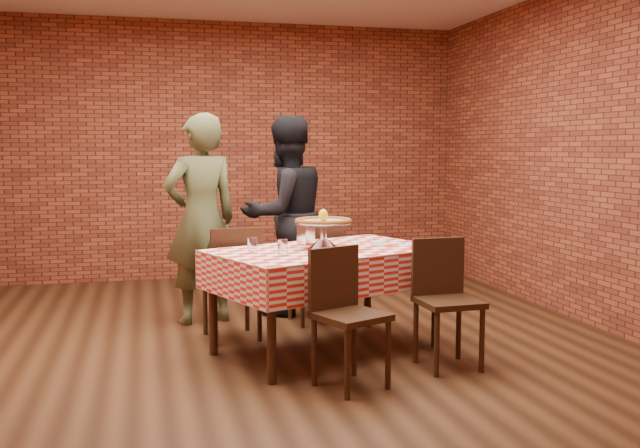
# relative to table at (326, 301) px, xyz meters

# --- Properties ---
(ground) EXTENTS (6.00, 6.00, 0.00)m
(ground) POSITION_rel_table_xyz_m (-0.40, 0.25, -0.38)
(ground) COLOR black
(ground) RESTS_ON ground
(back_wall) EXTENTS (5.50, 0.00, 5.50)m
(back_wall) POSITION_rel_table_xyz_m (-0.40, 3.25, 1.08)
(back_wall) COLOR maroon
(back_wall) RESTS_ON ground
(table) EXTENTS (1.83, 1.48, 0.75)m
(table) POSITION_rel_table_xyz_m (0.00, 0.00, 0.00)
(table) COLOR #351E10
(table) RESTS_ON ground
(tablecloth) EXTENTS (1.88, 1.52, 0.27)m
(tablecloth) POSITION_rel_table_xyz_m (0.00, -0.00, 0.25)
(tablecloth) COLOR red
(tablecloth) RESTS_ON table
(pizza_stand) EXTENTS (0.59, 0.59, 0.19)m
(pizza_stand) POSITION_rel_table_xyz_m (-0.02, 0.01, 0.48)
(pizza_stand) COLOR silver
(pizza_stand) RESTS_ON tablecloth
(pizza) EXTENTS (0.57, 0.57, 0.03)m
(pizza) POSITION_rel_table_xyz_m (-0.02, 0.01, 0.58)
(pizza) COLOR beige
(pizza) RESTS_ON pizza_stand
(lemon) EXTENTS (0.09, 0.09, 0.09)m
(lemon) POSITION_rel_table_xyz_m (-0.02, 0.01, 0.63)
(lemon) COLOR yellow
(lemon) RESTS_ON pizza
(water_glass_left) EXTENTS (0.09, 0.09, 0.11)m
(water_glass_left) POSITION_rel_table_xyz_m (-0.37, -0.24, 0.44)
(water_glass_left) COLOR white
(water_glass_left) RESTS_ON tablecloth
(water_glass_right) EXTENTS (0.09, 0.09, 0.11)m
(water_glass_right) POSITION_rel_table_xyz_m (-0.56, -0.11, 0.44)
(water_glass_right) COLOR white
(water_glass_right) RESTS_ON tablecloth
(side_plate) EXTENTS (0.23, 0.23, 0.01)m
(side_plate) POSITION_rel_table_xyz_m (0.44, 0.08, 0.39)
(side_plate) COLOR white
(side_plate) RESTS_ON tablecloth
(sweetener_packet_a) EXTENTS (0.06, 0.06, 0.00)m
(sweetener_packet_a) POSITION_rel_table_xyz_m (0.60, 0.08, 0.39)
(sweetener_packet_a) COLOR white
(sweetener_packet_a) RESTS_ON tablecloth
(sweetener_packet_b) EXTENTS (0.06, 0.05, 0.00)m
(sweetener_packet_b) POSITION_rel_table_xyz_m (0.67, 0.09, 0.39)
(sweetener_packet_b) COLOR white
(sweetener_packet_b) RESTS_ON tablecloth
(condiment_caddy) EXTENTS (0.14, 0.14, 0.15)m
(condiment_caddy) POSITION_rel_table_xyz_m (-0.09, 0.26, 0.46)
(condiment_caddy) COLOR silver
(condiment_caddy) RESTS_ON tablecloth
(chair_near_left) EXTENTS (0.51, 0.51, 0.86)m
(chair_near_left) POSITION_rel_table_xyz_m (-0.05, -0.81, 0.06)
(chair_near_left) COLOR #351E10
(chair_near_left) RESTS_ON ground
(chair_near_right) EXTENTS (0.41, 0.41, 0.87)m
(chair_near_right) POSITION_rel_table_xyz_m (0.70, -0.58, 0.06)
(chair_near_right) COLOR #351E10
(chair_near_right) RESTS_ON ground
(chair_far_left) EXTENTS (0.46, 0.46, 0.89)m
(chair_far_left) POSITION_rel_table_xyz_m (-0.63, 0.54, 0.07)
(chair_far_left) COLOR #351E10
(chair_far_left) RESTS_ON ground
(chair_far_right) EXTENTS (0.43, 0.43, 0.86)m
(chair_far_right) POSITION_rel_table_xyz_m (0.12, 0.89, 0.06)
(chair_far_right) COLOR #351E10
(chair_far_right) RESTS_ON ground
(diner_olive) EXTENTS (0.74, 0.59, 1.77)m
(diner_olive) POSITION_rel_table_xyz_m (-0.81, 1.11, 0.51)
(diner_olive) COLOR #494F2D
(diner_olive) RESTS_ON ground
(diner_black) EXTENTS (1.05, 0.94, 1.77)m
(diner_black) POSITION_rel_table_xyz_m (-0.05, 1.29, 0.51)
(diner_black) COLOR black
(diner_black) RESTS_ON ground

